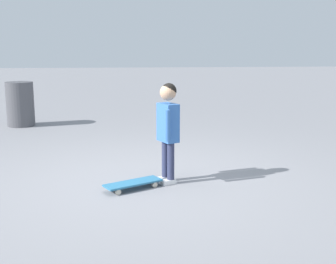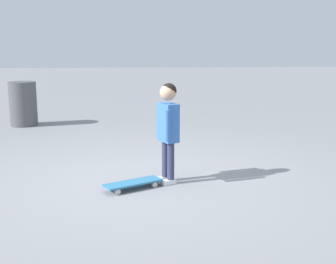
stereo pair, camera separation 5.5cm
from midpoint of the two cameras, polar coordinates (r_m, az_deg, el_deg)
ground_plane at (r=4.78m, az=-3.11°, el=-6.39°), size 50.00×50.00×0.00m
child_person at (r=4.57m, az=0.33°, el=1.31°), size 0.41×0.25×1.06m
skateboard at (r=4.52m, az=-4.23°, el=-6.64°), size 0.45×0.62×0.07m
trash_bin at (r=8.40m, az=-18.10°, el=3.50°), size 0.49×0.49×0.80m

